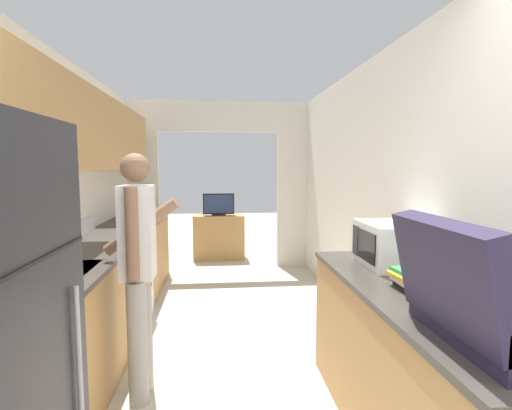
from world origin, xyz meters
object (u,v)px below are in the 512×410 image
object	(u,v)px
microwave	(392,244)
tv_cabinet	(219,237)
suitcase	(482,304)
book_stack	(419,281)
television	(219,205)
range_oven	(114,279)
person	(138,269)

from	to	relation	value
microwave	tv_cabinet	xyz separation A→B (m)	(-1.13, 4.09, -0.67)
suitcase	book_stack	xyz separation A→B (m)	(0.07, 0.60, -0.10)
suitcase	television	world-z (taller)	suitcase
book_stack	microwave	bearing A→B (deg)	80.61
tv_cabinet	book_stack	bearing A→B (deg)	-77.28
range_oven	microwave	xyz separation A→B (m)	(2.16, -1.39, 0.59)
range_oven	tv_cabinet	size ratio (longest dim) A/B	1.24
microwave	television	world-z (taller)	microwave
suitcase	microwave	distance (m)	1.16
suitcase	microwave	size ratio (longest dim) A/B	1.35
microwave	television	xyz separation A→B (m)	(-1.13, 4.05, -0.13)
person	microwave	bearing A→B (deg)	-93.72
book_stack	person	bearing A→B (deg)	157.04
range_oven	book_stack	world-z (taller)	range_oven
person	suitcase	size ratio (longest dim) A/B	2.55
television	suitcase	bearing A→B (deg)	-79.41
tv_cabinet	person	bearing A→B (deg)	-97.72
book_stack	tv_cabinet	xyz separation A→B (m)	(-1.05, 4.63, -0.59)
microwave	suitcase	bearing A→B (deg)	-98.17
range_oven	microwave	world-z (taller)	microwave
tv_cabinet	suitcase	bearing A→B (deg)	-79.49
range_oven	person	size ratio (longest dim) A/B	0.63
tv_cabinet	television	size ratio (longest dim) A/B	1.63
television	person	bearing A→B (deg)	-97.80
book_stack	television	size ratio (longest dim) A/B	0.61
person	suitcase	world-z (taller)	person
range_oven	person	bearing A→B (deg)	-69.00
microwave	book_stack	xyz separation A→B (m)	(-0.09, -0.54, -0.09)
book_stack	range_oven	bearing A→B (deg)	136.90
person	tv_cabinet	world-z (taller)	person
person	book_stack	world-z (taller)	person
range_oven	book_stack	distance (m)	2.87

